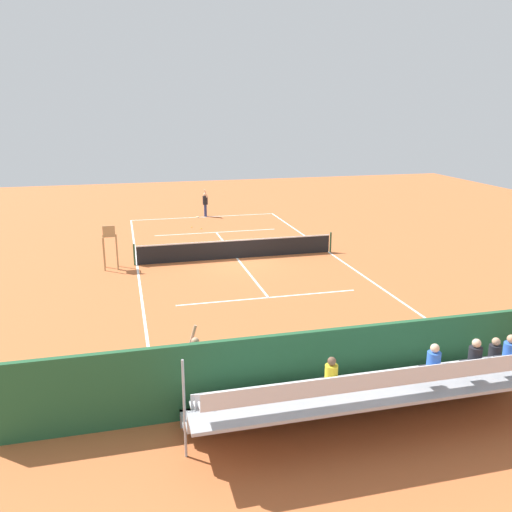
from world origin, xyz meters
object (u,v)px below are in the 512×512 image
at_px(tennis_racket, 198,217).
at_px(tennis_ball_far, 192,227).
at_px(tennis_net, 237,249).
at_px(bleacher_stand, 378,390).
at_px(tennis_ball_near, 201,229).
at_px(umpire_chair, 110,242).
at_px(line_judge, 196,360).
at_px(equipment_bag, 376,375).
at_px(tennis_player, 205,202).
at_px(courtside_bench, 435,353).

bearing_deg(tennis_racket, tennis_ball_far, 75.47).
xyz_separation_m(tennis_net, bleacher_stand, (-0.14, 15.40, 0.44)).
height_order(bleacher_stand, tennis_ball_near, bleacher_stand).
bearing_deg(umpire_chair, tennis_net, -176.85).
bearing_deg(tennis_net, bleacher_stand, 90.51).
bearing_deg(tennis_racket, line_judge, 81.78).
height_order(tennis_net, umpire_chair, umpire_chair).
bearing_deg(equipment_bag, tennis_ball_near, -84.76).
height_order(bleacher_stand, tennis_player, bleacher_stand).
xyz_separation_m(tennis_net, tennis_ball_near, (0.76, -7.21, -0.47)).
bearing_deg(bleacher_stand, line_judge, -31.48).
relative_size(tennis_net, tennis_ball_far, 156.06).
xyz_separation_m(equipment_bag, tennis_racket, (1.56, -24.46, -0.16)).
height_order(tennis_ball_far, line_judge, line_judge).
bearing_deg(equipment_bag, tennis_net, -85.17).
bearing_deg(tennis_net, equipment_bag, 94.83).
distance_m(equipment_bag, tennis_racket, 24.51).
distance_m(umpire_chair, tennis_player, 13.17).
bearing_deg(tennis_net, umpire_chair, 3.15).
xyz_separation_m(bleacher_stand, umpire_chair, (6.34, -15.05, 0.37)).
height_order(equipment_bag, tennis_ball_far, equipment_bag).
height_order(bleacher_stand, equipment_bag, bleacher_stand).
relative_size(courtside_bench, tennis_ball_far, 27.27).
xyz_separation_m(bleacher_stand, line_judge, (4.03, -2.47, 0.07)).
height_order(tennis_racket, tennis_ball_far, tennis_ball_far).
relative_size(umpire_chair, tennis_player, 1.11).
relative_size(tennis_ball_far, line_judge, 0.03).
relative_size(bleacher_stand, equipment_bag, 10.07).
relative_size(tennis_net, bleacher_stand, 1.14).
relative_size(equipment_bag, tennis_ball_far, 13.64).
distance_m(tennis_ball_near, line_judge, 20.40).
height_order(tennis_ball_near, tennis_ball_far, same).
height_order(tennis_net, tennis_ball_near, tennis_net).
distance_m(courtside_bench, equipment_bag, 1.95).
xyz_separation_m(courtside_bench, line_judge, (6.93, -0.34, 0.46)).
distance_m(equipment_bag, line_judge, 5.12).
bearing_deg(line_judge, tennis_racket, -98.22).
relative_size(courtside_bench, tennis_ball_near, 27.27).
distance_m(umpire_chair, tennis_ball_near, 9.40).
distance_m(courtside_bench, line_judge, 6.95).
height_order(bleacher_stand, tennis_ball_far, bleacher_stand).
height_order(tennis_player, line_judge, same).
relative_size(tennis_net, line_judge, 5.35).
height_order(courtside_bench, tennis_ball_near, courtside_bench).
xyz_separation_m(umpire_chair, tennis_ball_far, (-4.92, -8.13, -1.28)).
xyz_separation_m(tennis_net, tennis_player, (-0.16, -11.19, 0.51)).
bearing_deg(tennis_racket, umpire_chair, 63.15).
bearing_deg(courtside_bench, tennis_ball_far, -78.43).
xyz_separation_m(umpire_chair, tennis_player, (-6.36, -11.54, -0.30)).
bearing_deg(courtside_bench, equipment_bag, 3.86).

